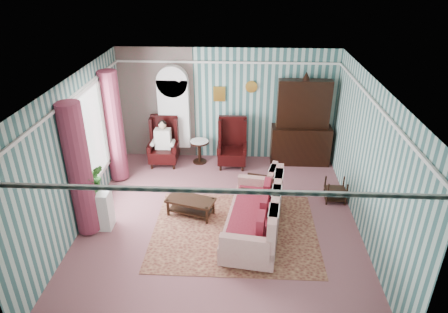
# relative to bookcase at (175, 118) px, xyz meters

# --- Properties ---
(floor) EXTENTS (6.00, 6.00, 0.00)m
(floor) POSITION_rel_bookcase_xyz_m (1.35, -2.84, -1.12)
(floor) COLOR #895055
(floor) RESTS_ON ground
(room_shell) EXTENTS (5.53, 6.02, 2.91)m
(room_shell) POSITION_rel_bookcase_xyz_m (0.73, -2.66, 0.89)
(room_shell) COLOR #34605D
(room_shell) RESTS_ON ground
(bookcase) EXTENTS (0.80, 0.28, 2.24)m
(bookcase) POSITION_rel_bookcase_xyz_m (0.00, 0.00, 0.00)
(bookcase) COLOR silver
(bookcase) RESTS_ON floor
(dresser_hutch) EXTENTS (1.50, 0.56, 2.36)m
(dresser_hutch) POSITION_rel_bookcase_xyz_m (3.25, -0.12, 0.06)
(dresser_hutch) COLOR black
(dresser_hutch) RESTS_ON floor
(wingback_left) EXTENTS (0.76, 0.80, 1.25)m
(wingback_left) POSITION_rel_bookcase_xyz_m (-0.25, -0.39, -0.50)
(wingback_left) COLOR black
(wingback_left) RESTS_ON floor
(wingback_right) EXTENTS (0.76, 0.80, 1.25)m
(wingback_right) POSITION_rel_bookcase_xyz_m (1.50, -0.39, -0.50)
(wingback_right) COLOR black
(wingback_right) RESTS_ON floor
(seated_woman) EXTENTS (0.44, 0.40, 1.18)m
(seated_woman) POSITION_rel_bookcase_xyz_m (-0.25, -0.39, -0.53)
(seated_woman) COLOR beige
(seated_woman) RESTS_ON floor
(round_side_table) EXTENTS (0.50, 0.50, 0.60)m
(round_side_table) POSITION_rel_bookcase_xyz_m (0.65, -0.24, -0.82)
(round_side_table) COLOR black
(round_side_table) RESTS_ON floor
(nest_table) EXTENTS (0.45, 0.38, 0.54)m
(nest_table) POSITION_rel_bookcase_xyz_m (3.82, -1.94, -0.85)
(nest_table) COLOR black
(nest_table) RESTS_ON floor
(plant_stand) EXTENTS (0.55, 0.35, 0.80)m
(plant_stand) POSITION_rel_bookcase_xyz_m (-1.05, -3.14, -0.72)
(plant_stand) COLOR silver
(plant_stand) RESTS_ON floor
(rug) EXTENTS (3.20, 2.60, 0.01)m
(rug) POSITION_rel_bookcase_xyz_m (1.65, -3.14, -1.11)
(rug) COLOR #48181D
(rug) RESTS_ON floor
(sofa) EXTENTS (1.40, 2.31, 1.05)m
(sofa) POSITION_rel_bookcase_xyz_m (2.00, -3.27, -0.59)
(sofa) COLOR #BFAE94
(sofa) RESTS_ON floor
(floral_armchair) EXTENTS (0.96, 0.93, 0.88)m
(floral_armchair) POSITION_rel_bookcase_xyz_m (2.12, -2.15, -0.68)
(floral_armchair) COLOR beige
(floral_armchair) RESTS_ON floor
(coffee_table) EXTENTS (1.07, 0.72, 0.38)m
(coffee_table) POSITION_rel_bookcase_xyz_m (0.72, -2.64, -0.93)
(coffee_table) COLOR black
(coffee_table) RESTS_ON floor
(potted_plant_a) EXTENTS (0.50, 0.47, 0.44)m
(potted_plant_a) POSITION_rel_bookcase_xyz_m (-1.07, -3.23, -0.10)
(potted_plant_a) COLOR #1D5A1C
(potted_plant_a) RESTS_ON plant_stand
(potted_plant_b) EXTENTS (0.35, 0.32, 0.52)m
(potted_plant_b) POSITION_rel_bookcase_xyz_m (-1.03, -3.00, -0.06)
(potted_plant_b) COLOR #1B571B
(potted_plant_b) RESTS_ON plant_stand
(potted_plant_c) EXTENTS (0.26, 0.26, 0.40)m
(potted_plant_c) POSITION_rel_bookcase_xyz_m (-1.07, -3.08, -0.12)
(potted_plant_c) COLOR #215119
(potted_plant_c) RESTS_ON plant_stand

